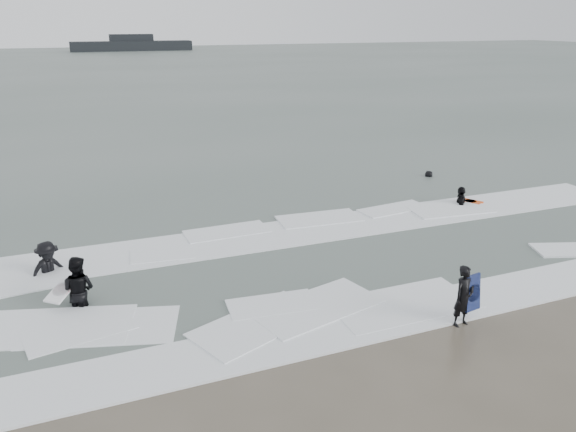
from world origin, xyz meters
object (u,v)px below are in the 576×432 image
object	(u,v)px
surfer_right_near	(460,205)
vessel_horizon	(132,45)
surfer_breaker	(50,275)
surfer_centre	(461,324)
surfer_wading	(80,305)
surfer_right_far	(429,177)

from	to	relation	value
surfer_right_near	vessel_horizon	distance (m)	130.15
surfer_breaker	surfer_centre	bearing A→B (deg)	-63.63
surfer_wading	surfer_breaker	xyz separation A→B (m)	(-0.80, 2.37, 0.00)
surfer_right_far	surfer_right_near	bearing A→B (deg)	46.50
surfer_centre	vessel_horizon	world-z (taller)	vessel_horizon
surfer_right_far	vessel_horizon	world-z (taller)	vessel_horizon
surfer_centre	surfer_wading	size ratio (longest dim) A/B	0.83
surfer_wading	surfer_breaker	world-z (taller)	surfer_wading
surfer_centre	surfer_wading	bearing A→B (deg)	142.83
surfer_right_near	surfer_right_far	bearing A→B (deg)	-162.44
surfer_breaker	vessel_horizon	xyz separation A→B (m)	(17.55, 131.20, 1.46)
surfer_breaker	vessel_horizon	size ratio (longest dim) A/B	0.07
surfer_breaker	surfer_right_far	size ratio (longest dim) A/B	1.31
surfer_right_near	surfer_wading	bearing A→B (deg)	-42.05
surfer_wading	surfer_breaker	distance (m)	2.50
surfer_breaker	surfer_right_near	world-z (taller)	surfer_right_near
surfer_centre	surfer_breaker	world-z (taller)	surfer_breaker
surfer_right_far	surfer_centre	bearing A→B (deg)	32.76
surfer_breaker	vessel_horizon	bearing A→B (deg)	54.13
surfer_right_far	surfer_breaker	bearing A→B (deg)	-8.90
surfer_wading	surfer_right_near	size ratio (longest dim) A/B	1.00
surfer_centre	surfer_right_far	world-z (taller)	surfer_centre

